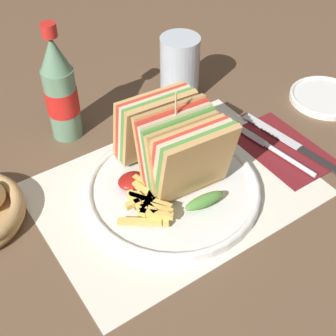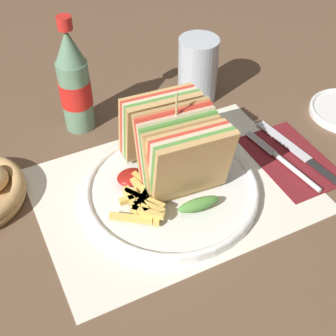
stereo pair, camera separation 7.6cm
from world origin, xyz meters
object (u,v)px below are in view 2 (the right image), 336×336
at_px(plate_main, 173,188).
at_px(fork, 289,165).
at_px(knife, 301,155).
at_px(coke_bottle_near, 74,83).
at_px(glass_near, 198,73).
at_px(club_sandwich, 175,146).

bearing_deg(plate_main, fork, -10.17).
bearing_deg(knife, fork, -166.75).
bearing_deg(coke_bottle_near, glass_near, -3.70).
bearing_deg(club_sandwich, glass_near, 52.87).
bearing_deg(glass_near, knife, -72.35).
height_order(plate_main, glass_near, glass_near).
bearing_deg(club_sandwich, fork, -17.21).
xyz_separation_m(club_sandwich, glass_near, (0.15, 0.20, -0.02)).
bearing_deg(glass_near, club_sandwich, -127.13).
relative_size(club_sandwich, fork, 1.11).
bearing_deg(coke_bottle_near, club_sandwich, -66.79).
relative_size(plate_main, coke_bottle_near, 1.29).
relative_size(plate_main, glass_near, 2.19).
distance_m(knife, glass_near, 0.27).
xyz_separation_m(plate_main, club_sandwich, (0.01, 0.02, 0.07)).
distance_m(club_sandwich, knife, 0.25).
height_order(plate_main, coke_bottle_near, coke_bottle_near).
height_order(club_sandwich, fork, club_sandwich).
bearing_deg(fork, club_sandwich, 155.38).
bearing_deg(club_sandwich, knife, -10.92).
bearing_deg(knife, club_sandwich, 161.67).
bearing_deg(glass_near, fork, -81.49).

